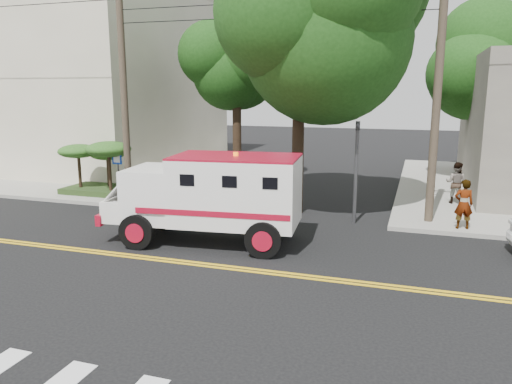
% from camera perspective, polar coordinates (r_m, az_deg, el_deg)
% --- Properties ---
extents(ground, '(100.00, 100.00, 0.00)m').
position_cam_1_polar(ground, '(13.94, -7.87, -8.02)').
color(ground, black).
rests_on(ground, ground).
extents(sidewalk_nw, '(17.00, 17.00, 0.15)m').
position_cam_1_polar(sidewalk_nw, '(32.15, -19.01, 2.82)').
color(sidewalk_nw, gray).
rests_on(sidewalk_nw, ground).
extents(building_left, '(16.00, 14.00, 10.00)m').
position_cam_1_polar(building_left, '(34.24, -20.77, 11.74)').
color(building_left, '#BCB69A').
rests_on(building_left, sidewalk_nw).
extents(utility_pole_left, '(0.28, 0.28, 9.00)m').
position_cam_1_polar(utility_pole_left, '(21.13, -14.85, 10.83)').
color(utility_pole_left, '#382D23').
rests_on(utility_pole_left, ground).
extents(utility_pole_right, '(0.28, 0.28, 9.00)m').
position_cam_1_polar(utility_pole_right, '(17.95, 20.01, 10.44)').
color(utility_pole_right, '#382D23').
rests_on(utility_pole_right, ground).
extents(tree_main, '(6.08, 5.70, 9.85)m').
position_cam_1_polar(tree_main, '(18.55, 6.24, 19.44)').
color(tree_main, black).
rests_on(tree_main, ground).
extents(tree_left, '(4.48, 4.20, 7.70)m').
position_cam_1_polar(tree_left, '(25.06, -1.72, 14.09)').
color(tree_left, black).
rests_on(tree_left, ground).
extents(tree_right, '(4.80, 4.50, 8.20)m').
position_cam_1_polar(tree_right, '(27.71, 25.19, 13.55)').
color(tree_right, black).
rests_on(tree_right, ground).
extents(traffic_signal, '(0.15, 0.18, 3.60)m').
position_cam_1_polar(traffic_signal, '(17.64, 11.40, 3.48)').
color(traffic_signal, '#3F3F42').
rests_on(traffic_signal, ground).
extents(accessibility_sign, '(0.45, 0.10, 2.02)m').
position_cam_1_polar(accessibility_sign, '(21.86, -15.50, 2.55)').
color(accessibility_sign, '#3F3F42').
rests_on(accessibility_sign, ground).
extents(palm_planter, '(3.52, 2.63, 2.36)m').
position_cam_1_polar(palm_planter, '(22.89, -17.49, 3.54)').
color(palm_planter, '#1E3314').
rests_on(palm_planter, sidewalk_nw).
extents(armored_truck, '(6.21, 2.96, 2.73)m').
position_cam_1_polar(armored_truck, '(15.24, -5.13, -0.17)').
color(armored_truck, white).
rests_on(armored_truck, ground).
extents(pedestrian_a, '(0.66, 0.50, 1.66)m').
position_cam_1_polar(pedestrian_a, '(17.69, 22.64, -1.29)').
color(pedestrian_a, gray).
rests_on(pedestrian_a, sidewalk_ne).
extents(pedestrian_b, '(0.98, 0.87, 1.68)m').
position_cam_1_polar(pedestrian_b, '(21.54, 21.88, 0.98)').
color(pedestrian_b, gray).
rests_on(pedestrian_b, sidewalk_ne).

